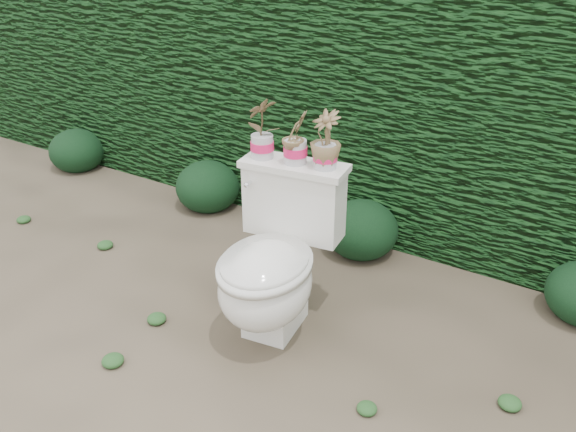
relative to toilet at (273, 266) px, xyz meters
The scene contains 9 objects.
ground 0.38m from the toilet, 45.30° to the right, with size 60.00×60.00×0.00m, color #6F614C.
hedge 1.57m from the toilet, 86.49° to the left, with size 8.00×1.00×1.60m, color #194C19.
toilet is the anchor object (origin of this frame).
potted_plant_left 0.63m from the toilet, 132.09° to the left, with size 0.15×0.10×0.28m, color #298027.
potted_plant_center 0.59m from the toilet, 96.58° to the left, with size 0.13×0.10×0.23m, color #298027.
potted_plant_right 0.62m from the toilet, 65.65° to the left, with size 0.14×0.14×0.25m, color #298027.
liriope_clump_0 2.57m from the toilet, 159.54° to the left, with size 0.42×0.42×0.33m, color #113316.
liriope_clump_1 1.44m from the toilet, 141.16° to the left, with size 0.43×0.43×0.35m, color #113316.
liriope_clump_2 0.91m from the toilet, 87.94° to the left, with size 0.43×0.43×0.34m, color #113316.
Camera 1 is at (1.23, -1.90, 1.84)m, focal length 38.00 mm.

